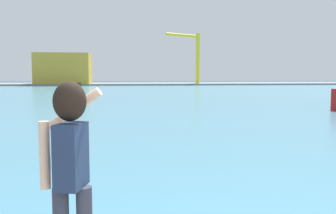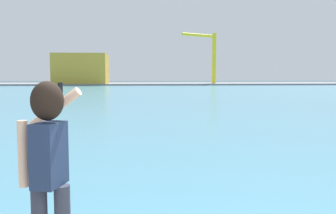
# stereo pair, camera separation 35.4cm
# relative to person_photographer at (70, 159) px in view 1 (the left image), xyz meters

# --- Properties ---
(ground_plane) EXTENTS (220.00, 220.00, 0.00)m
(ground_plane) POSITION_rel_person_photographer_xyz_m (1.06, 49.05, -1.53)
(ground_plane) COLOR #334751
(harbor_water) EXTENTS (140.00, 100.00, 0.02)m
(harbor_water) POSITION_rel_person_photographer_xyz_m (1.06, 51.05, -1.52)
(harbor_water) COLOR teal
(harbor_water) RESTS_ON ground_plane
(far_shore_dock) EXTENTS (140.00, 20.00, 0.40)m
(far_shore_dock) POSITION_rel_person_photographer_xyz_m (1.06, 91.05, -1.33)
(far_shore_dock) COLOR gray
(far_shore_dock) RESTS_ON ground_plane
(person_photographer) EXTENTS (0.54, 0.57, 1.74)m
(person_photographer) POSITION_rel_person_photographer_xyz_m (0.00, 0.00, 0.00)
(person_photographer) COLOR #2D3342
(person_photographer) RESTS_ON quay_promenade
(warehouse_left) EXTENTS (12.36, 10.79, 7.10)m
(warehouse_left) POSITION_rel_person_photographer_xyz_m (-12.88, 86.44, 2.42)
(warehouse_left) COLOR gold
(warehouse_left) RESTS_ON far_shore_dock
(port_crane) EXTENTS (9.16, 5.59, 12.30)m
(port_crane) POSITION_rel_person_photographer_xyz_m (18.35, 85.00, 6.52)
(port_crane) COLOR yellow
(port_crane) RESTS_ON far_shore_dock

